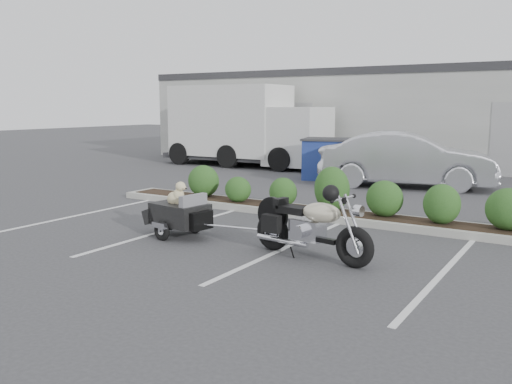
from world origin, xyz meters
The scene contains 8 objects.
ground centered at (0.00, 0.00, 0.00)m, with size 90.00×90.00×0.00m, color #38383A.
planter_kerb centered at (1.00, 2.20, 0.07)m, with size 12.00×1.00×0.15m, color #9E9E93.
building centered at (0.00, 17.00, 2.00)m, with size 26.00×10.00×4.00m, color #9EA099.
motorcycle centered at (1.86, -0.94, 0.52)m, with size 2.28×0.88×1.31m.
pet_trailer centered at (-0.92, -0.92, 0.46)m, with size 1.84×1.04×1.08m.
sedan centered at (0.84, 7.67, 0.85)m, with size 1.80×5.17×1.70m, color silver.
dumpster centered at (-1.76, 8.18, 0.70)m, with size 2.40×1.93×1.38m.
delivery_truck centered at (-6.62, 10.18, 1.58)m, with size 7.25×2.67×3.29m.
Camera 1 is at (5.67, -8.70, 2.48)m, focal length 38.00 mm.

